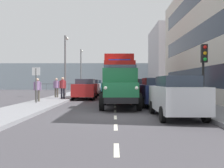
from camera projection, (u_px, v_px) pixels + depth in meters
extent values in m
plane|color=#423F44|center=(115.00, 98.00, 22.28)|extent=(80.00, 80.00, 0.00)
cube|color=gray|center=(167.00, 97.00, 22.24)|extent=(2.49, 43.41, 0.15)
cube|color=gray|center=(63.00, 97.00, 22.32)|extent=(2.49, 43.41, 0.15)
cube|color=silver|center=(116.00, 150.00, 5.40)|extent=(0.12, 1.10, 0.01)
cube|color=silver|center=(116.00, 127.00, 8.08)|extent=(0.12, 1.10, 0.01)
cube|color=silver|center=(115.00, 117.00, 10.31)|extent=(0.12, 1.10, 0.01)
cube|color=silver|center=(115.00, 111.00, 12.52)|extent=(0.12, 1.10, 0.01)
cube|color=silver|center=(115.00, 107.00, 14.72)|extent=(0.12, 1.10, 0.01)
cube|color=silver|center=(115.00, 103.00, 16.95)|extent=(0.12, 1.10, 0.01)
cube|color=silver|center=(115.00, 101.00, 19.49)|extent=(0.12, 1.10, 0.01)
cube|color=silver|center=(115.00, 99.00, 21.71)|extent=(0.12, 1.10, 0.01)
cube|color=silver|center=(115.00, 97.00, 24.16)|extent=(0.12, 1.10, 0.01)
cube|color=silver|center=(115.00, 95.00, 26.97)|extent=(0.12, 1.10, 0.01)
cube|color=silver|center=(115.00, 94.00, 29.44)|extent=(0.12, 1.10, 0.01)
cube|color=silver|center=(115.00, 93.00, 31.80)|extent=(0.12, 1.10, 0.01)
cube|color=silver|center=(114.00, 92.00, 34.76)|extent=(0.12, 1.10, 0.01)
cube|color=silver|center=(114.00, 91.00, 37.72)|extent=(0.12, 1.10, 0.01)
cube|color=silver|center=(114.00, 91.00, 40.30)|extent=(0.12, 1.10, 0.01)
cube|color=#2D3847|center=(196.00, 78.00, 18.18)|extent=(0.08, 18.18, 1.40)
cube|color=#2D3847|center=(196.00, 37.00, 18.16)|extent=(0.08, 18.18, 1.40)
cube|color=#B7B2B7|center=(175.00, 60.00, 38.35)|extent=(6.97, 10.30, 9.77)
cube|color=#84939E|center=(114.00, 76.00, 46.96)|extent=(80.00, 0.80, 5.00)
cylinder|color=#4C5156|center=(194.00, 87.00, 43.26)|extent=(0.08, 0.08, 1.20)
cylinder|color=#4C5156|center=(183.00, 87.00, 43.27)|extent=(0.08, 0.08, 1.20)
cylinder|color=#4C5156|center=(171.00, 87.00, 43.29)|extent=(0.08, 0.08, 1.20)
cylinder|color=#4C5156|center=(160.00, 87.00, 43.31)|extent=(0.08, 0.08, 1.20)
cylinder|color=#4C5156|center=(149.00, 87.00, 43.32)|extent=(0.08, 0.08, 1.20)
cylinder|color=#4C5156|center=(137.00, 87.00, 43.34)|extent=(0.08, 0.08, 1.20)
cylinder|color=#4C5156|center=(126.00, 87.00, 43.36)|extent=(0.08, 0.08, 1.20)
cylinder|color=#4C5156|center=(114.00, 87.00, 43.38)|extent=(0.08, 0.08, 1.20)
cylinder|color=#4C5156|center=(103.00, 87.00, 43.39)|extent=(0.08, 0.08, 1.20)
cylinder|color=#4C5156|center=(92.00, 87.00, 43.41)|extent=(0.08, 0.08, 1.20)
cylinder|color=#4C5156|center=(80.00, 87.00, 43.43)|extent=(0.08, 0.08, 1.20)
cylinder|color=#4C5156|center=(69.00, 87.00, 43.44)|extent=(0.08, 0.08, 1.20)
cylinder|color=#4C5156|center=(58.00, 87.00, 43.46)|extent=(0.08, 0.08, 1.20)
cylinder|color=#4C5156|center=(46.00, 87.00, 43.48)|extent=(0.08, 0.08, 1.20)
cylinder|color=#4C5156|center=(35.00, 87.00, 43.49)|extent=(0.08, 0.08, 1.20)
cube|color=#4C5156|center=(114.00, 84.00, 43.37)|extent=(28.00, 0.08, 0.08)
cube|color=black|center=(120.00, 97.00, 14.41)|extent=(1.64, 5.60, 0.30)
cube|color=#196038|center=(121.00, 89.00, 12.56)|extent=(1.72, 1.90, 0.70)
cube|color=silver|center=(121.00, 91.00, 11.66)|extent=(1.16, 0.08, 0.56)
sphere|color=white|center=(137.00, 88.00, 11.66)|extent=(0.20, 0.20, 0.20)
sphere|color=white|center=(106.00, 88.00, 11.67)|extent=(0.20, 0.20, 0.20)
cube|color=#196038|center=(120.00, 79.00, 14.07)|extent=(1.93, 1.34, 1.15)
cube|color=#2D3847|center=(120.00, 70.00, 14.06)|extent=(1.78, 1.23, 0.56)
cube|color=#2D2319|center=(119.00, 92.00, 15.75)|extent=(2.10, 2.80, 0.16)
cube|color=black|center=(135.00, 87.00, 15.74)|extent=(0.08, 2.80, 0.56)
cube|color=black|center=(103.00, 87.00, 15.76)|extent=(0.08, 2.80, 0.56)
cylinder|color=black|center=(139.00, 102.00, 12.73)|extent=(0.24, 0.90, 0.90)
cylinder|color=black|center=(102.00, 102.00, 12.74)|extent=(0.24, 0.90, 0.90)
cylinder|color=black|center=(134.00, 98.00, 15.95)|extent=(0.24, 0.90, 0.90)
cylinder|color=black|center=(104.00, 98.00, 15.96)|extent=(0.24, 0.90, 0.90)
cube|color=red|center=(119.00, 78.00, 19.73)|extent=(2.40, 2.21, 2.60)
cube|color=#2D3847|center=(119.00, 71.00, 19.73)|extent=(2.20, 2.04, 0.80)
cube|color=#1933B2|center=(119.00, 60.00, 19.72)|extent=(1.75, 0.20, 0.16)
cube|color=red|center=(119.00, 73.00, 23.72)|extent=(2.50, 5.95, 3.00)
cube|color=black|center=(119.00, 90.00, 22.80)|extent=(2.00, 8.07, 0.36)
cylinder|color=black|center=(134.00, 94.00, 19.82)|extent=(0.28, 1.04, 1.04)
cylinder|color=black|center=(105.00, 94.00, 19.84)|extent=(0.28, 1.04, 1.04)
cylinder|color=black|center=(131.00, 92.00, 23.43)|extent=(0.28, 1.04, 1.04)
cylinder|color=black|center=(107.00, 92.00, 23.45)|extent=(0.28, 1.04, 1.04)
cylinder|color=black|center=(129.00, 91.00, 25.56)|extent=(0.28, 1.04, 1.04)
cylinder|color=black|center=(107.00, 91.00, 25.58)|extent=(0.28, 1.04, 1.04)
cube|color=#B7BABF|center=(176.00, 98.00, 10.24)|extent=(1.66, 4.02, 1.00)
cube|color=#2D3847|center=(177.00, 81.00, 10.04)|extent=(1.36, 2.21, 0.42)
cylinder|color=black|center=(152.00, 107.00, 11.50)|extent=(0.18, 0.60, 0.60)
cylinder|color=black|center=(186.00, 107.00, 11.49)|extent=(0.18, 0.60, 0.60)
cylinder|color=black|center=(163.00, 114.00, 9.01)|extent=(0.18, 0.60, 0.60)
cylinder|color=black|center=(206.00, 114.00, 9.00)|extent=(0.18, 0.60, 0.60)
cube|color=navy|center=(156.00, 93.00, 15.20)|extent=(1.79, 4.33, 1.00)
cube|color=#2D3847|center=(156.00, 81.00, 15.00)|extent=(1.47, 2.38, 0.42)
cylinder|color=black|center=(140.00, 100.00, 16.56)|extent=(0.18, 0.60, 0.60)
cylinder|color=black|center=(165.00, 100.00, 16.54)|extent=(0.18, 0.60, 0.60)
cylinder|color=black|center=(144.00, 103.00, 13.87)|extent=(0.18, 0.60, 0.60)
cylinder|color=black|center=(175.00, 103.00, 13.86)|extent=(0.18, 0.60, 0.60)
cube|color=slate|center=(145.00, 90.00, 20.47)|extent=(1.65, 4.32, 1.00)
cube|color=#2D3847|center=(145.00, 82.00, 20.26)|extent=(1.35, 2.37, 0.42)
cylinder|color=black|center=(134.00, 95.00, 21.82)|extent=(0.18, 0.60, 0.60)
cylinder|color=black|center=(152.00, 95.00, 21.80)|extent=(0.18, 0.60, 0.60)
cylinder|color=black|center=(137.00, 97.00, 19.14)|extent=(0.18, 0.60, 0.60)
cylinder|color=black|center=(157.00, 97.00, 19.13)|extent=(0.18, 0.60, 0.60)
cube|color=#B21E1E|center=(85.00, 90.00, 21.06)|extent=(1.77, 4.31, 1.00)
cube|color=#2D3847|center=(86.00, 82.00, 21.26)|extent=(1.45, 2.37, 0.42)
cylinder|color=black|center=(94.00, 97.00, 19.72)|extent=(0.18, 0.60, 0.60)
cylinder|color=black|center=(73.00, 97.00, 19.74)|extent=(0.18, 0.60, 0.60)
cylinder|color=black|center=(96.00, 95.00, 22.40)|extent=(0.18, 0.60, 0.60)
cylinder|color=black|center=(78.00, 95.00, 22.41)|extent=(0.18, 0.60, 0.60)
cube|color=white|center=(92.00, 88.00, 26.89)|extent=(1.74, 4.24, 1.00)
cube|color=#2D3847|center=(92.00, 82.00, 27.08)|extent=(1.43, 2.33, 0.42)
cylinder|color=black|center=(98.00, 93.00, 25.57)|extent=(0.18, 0.60, 0.60)
cylinder|color=black|center=(82.00, 93.00, 25.59)|extent=(0.18, 0.60, 0.60)
cylinder|color=black|center=(100.00, 92.00, 28.20)|extent=(0.18, 0.60, 0.60)
cylinder|color=black|center=(85.00, 92.00, 28.22)|extent=(0.18, 0.60, 0.60)
cube|color=#1E6670|center=(96.00, 87.00, 33.06)|extent=(1.77, 4.25, 1.00)
cube|color=#2D3847|center=(96.00, 82.00, 33.25)|extent=(1.45, 2.33, 0.42)
cylinder|color=black|center=(102.00, 91.00, 31.74)|extent=(0.18, 0.60, 0.60)
cylinder|color=black|center=(89.00, 91.00, 31.75)|extent=(0.18, 0.60, 0.60)
cylinder|color=black|center=(103.00, 90.00, 34.37)|extent=(0.18, 0.60, 0.60)
cylinder|color=black|center=(90.00, 90.00, 34.39)|extent=(0.18, 0.60, 0.60)
cylinder|color=#4C473D|center=(39.00, 96.00, 16.79)|extent=(0.14, 0.14, 0.77)
cylinder|color=#4C473D|center=(36.00, 96.00, 16.80)|extent=(0.14, 0.14, 0.77)
cylinder|color=gray|center=(37.00, 86.00, 16.79)|extent=(0.34, 0.34, 0.61)
cylinder|color=gray|center=(41.00, 86.00, 16.79)|extent=(0.09, 0.09, 0.56)
cylinder|color=gray|center=(34.00, 86.00, 16.79)|extent=(0.09, 0.09, 0.56)
sphere|color=tan|center=(37.00, 80.00, 16.79)|extent=(0.21, 0.21, 0.21)
cylinder|color=black|center=(64.00, 93.00, 19.57)|extent=(0.14, 0.14, 0.83)
cylinder|color=black|center=(62.00, 93.00, 19.57)|extent=(0.14, 0.14, 0.83)
cylinder|color=maroon|center=(63.00, 84.00, 19.56)|extent=(0.34, 0.34, 0.65)
cylinder|color=maroon|center=(65.00, 85.00, 19.56)|extent=(0.09, 0.09, 0.60)
cylinder|color=maroon|center=(60.00, 85.00, 19.57)|extent=(0.09, 0.09, 0.60)
sphere|color=tan|center=(63.00, 79.00, 19.56)|extent=(0.22, 0.22, 0.22)
cylinder|color=#4C473D|center=(57.00, 93.00, 21.17)|extent=(0.14, 0.14, 0.80)
cylinder|color=#4C473D|center=(55.00, 93.00, 21.18)|extent=(0.14, 0.14, 0.80)
cylinder|color=gray|center=(56.00, 84.00, 21.17)|extent=(0.34, 0.34, 0.63)
cylinder|color=gray|center=(59.00, 85.00, 21.17)|extent=(0.09, 0.09, 0.58)
cylinder|color=gray|center=(54.00, 85.00, 21.17)|extent=(0.09, 0.09, 0.58)
sphere|color=tan|center=(56.00, 79.00, 21.16)|extent=(0.22, 0.22, 0.22)
cylinder|color=black|center=(203.00, 77.00, 12.41)|extent=(0.12, 0.12, 3.20)
cube|color=black|center=(204.00, 53.00, 12.26)|extent=(0.28, 0.24, 0.90)
sphere|color=red|center=(205.00, 47.00, 12.14)|extent=(0.18, 0.18, 0.18)
sphere|color=orange|center=(205.00, 53.00, 12.14)|extent=(0.18, 0.18, 0.18)
sphere|color=green|center=(205.00, 59.00, 12.15)|extent=(0.18, 0.18, 0.18)
cylinder|color=#59595B|center=(65.00, 66.00, 23.62)|extent=(0.16, 0.16, 5.79)
cylinder|color=#59595B|center=(66.00, 37.00, 24.05)|extent=(0.10, 0.90, 0.10)
sphere|color=silver|center=(67.00, 39.00, 24.50)|extent=(0.32, 0.32, 0.32)
cylinder|color=#59595B|center=(81.00, 70.00, 34.20)|extent=(0.16, 0.16, 5.85)
cylinder|color=#59595B|center=(81.00, 50.00, 34.62)|extent=(0.10, 0.90, 0.10)
sphere|color=silver|center=(82.00, 51.00, 35.08)|extent=(0.32, 0.32, 0.32)
cylinder|color=#4C4C4C|center=(36.00, 86.00, 15.64)|extent=(0.07, 0.07, 2.20)
cube|color=silver|center=(36.00, 71.00, 15.63)|extent=(0.50, 0.04, 0.50)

